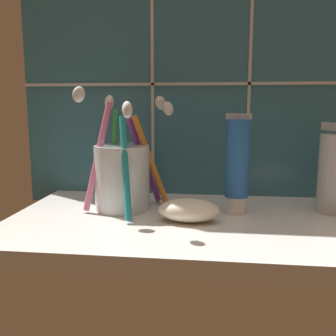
{
  "coord_description": "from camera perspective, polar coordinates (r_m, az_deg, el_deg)",
  "views": [
    {
      "loc": [
        -4.17,
        -50.38,
        17.49
      ],
      "look_at": [
        -10.41,
        1.31,
        8.75
      ],
      "focal_mm": 40.0,
      "sensor_mm": 36.0,
      "label": 1
    }
  ],
  "objects": [
    {
      "name": "tile_wall_backsplash",
      "position": [
        0.66,
        10.98,
        18.26
      ],
      "size": [
        74.85,
        1.72,
        55.42
      ],
      "color": "#336B7F",
      "rests_on": "ground"
    },
    {
      "name": "soap_bar",
      "position": [
        0.51,
        3.2,
        -6.46
      ],
      "size": [
        8.28,
        4.77,
        3.1
      ],
      "primitive_type": "ellipsoid",
      "color": "silver",
      "rests_on": "sink_counter"
    },
    {
      "name": "toothpaste_tube",
      "position": [
        0.54,
        10.51,
        0.52
      ],
      "size": [
        3.58,
        3.41,
        14.37
      ],
      "color": "white",
      "rests_on": "sink_counter"
    },
    {
      "name": "sink_counter",
      "position": [
        0.53,
        11.16,
        -8.73
      ],
      "size": [
        64.85,
        29.01,
        2.0
      ],
      "primitive_type": "cube",
      "color": "silver",
      "rests_on": "ground"
    },
    {
      "name": "toothbrush_cup",
      "position": [
        0.56,
        -6.9,
        -0.88
      ],
      "size": [
        14.12,
        14.91,
        18.25
      ],
      "color": "silver",
      "rests_on": "sink_counter"
    }
  ]
}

